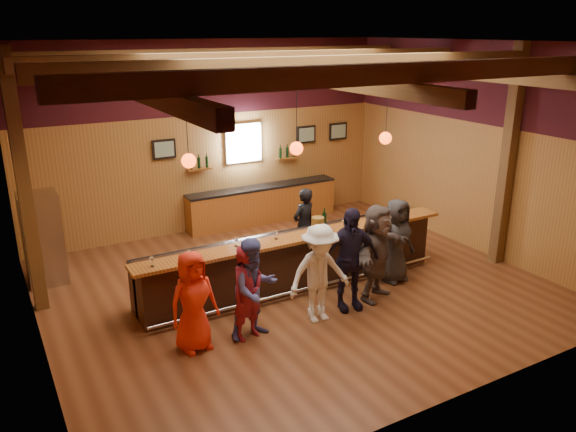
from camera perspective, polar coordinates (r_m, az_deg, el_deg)
The scene contains 27 objects.
room at distance 9.96m, azimuth 0.70°, elevation 9.83°, with size 9.04×9.00×4.52m.
bar_counter at distance 10.78m, azimuth 0.47°, elevation -4.39°, with size 6.30×1.07×1.11m.
back_bar_cabinet at distance 14.28m, azimuth -2.56°, elevation 1.22°, with size 4.00×0.52×0.95m.
window at distance 13.92m, azimuth -4.56°, elevation 7.41°, with size 0.95×0.09×0.95m.
framed_pictures at distance 14.28m, azimuth -1.37°, elevation 7.95°, with size 5.35×0.05×0.45m.
wine_shelves at distance 13.95m, azimuth -4.40°, elevation 5.64°, with size 3.00×0.18×0.30m.
pendant_lights at distance 10.00m, azimuth 0.85°, elevation 6.92°, with size 4.24×0.24×1.37m.
stainless_fridge at distance 11.72m, azimuth -23.66°, elevation -2.11°, with size 0.70×0.70×1.80m, color silver.
customer_orange at distance 8.69m, azimuth -9.60°, elevation -8.55°, with size 0.78×0.51×1.60m, color red.
customer_redvest at distance 8.89m, azimuth -4.14°, elevation -7.82°, with size 0.57×0.37×1.56m, color maroon.
customer_denim at distance 8.90m, azimuth -3.45°, elevation -7.37°, with size 0.81×0.63×1.67m, color #4B5097.
customer_white at distance 9.36m, azimuth 3.20°, elevation -5.87°, with size 1.11×0.64×1.71m, color white.
customer_navy at distance 9.78m, azimuth 6.22°, elevation -4.38°, with size 1.09×0.45×1.86m, color black.
customer_brown at distance 10.22m, azimuth 9.02°, elevation -3.68°, with size 1.66×0.53×1.79m, color #5D4F4A.
customer_dark at distance 11.02m, azimuth 10.91°, elevation -2.48°, with size 0.81×0.53×1.67m, color #2B2B2E.
bartender at distance 11.70m, azimuth 1.61°, elevation -1.01°, with size 0.59×0.39×1.62m, color black.
ice_bucket at distance 10.52m, azimuth 3.05°, elevation -0.81°, with size 0.24×0.24×0.26m, color brown.
bottle_a at distance 10.66m, azimuth 3.59°, elevation -0.58°, with size 0.07×0.07×0.32m.
bottle_b at distance 10.67m, azimuth 3.71°, elevation -0.42°, with size 0.08×0.08×0.38m.
glass_a at distance 9.19m, azimuth -13.68°, elevation -4.30°, with size 0.08×0.08×0.17m.
glass_b at distance 9.32m, azimuth -10.04°, elevation -3.71°, with size 0.08×0.08×0.18m.
glass_c at distance 9.79m, azimuth -5.30°, elevation -2.46°, with size 0.07×0.07×0.16m.
glass_d at distance 9.69m, azimuth -4.09°, elevation -2.52°, with size 0.08×0.08×0.19m.
glass_e at distance 10.09m, azimuth -1.21°, elevation -1.71°, with size 0.07×0.07×0.17m.
glass_f at distance 10.64m, azimuth 5.68°, elevation -0.62°, with size 0.08×0.08×0.19m.
glass_g at distance 10.93m, azimuth 6.72°, elevation -0.12°, with size 0.09×0.09×0.19m.
glass_h at distance 11.19m, azimuth 9.16°, elevation 0.11°, with size 0.07×0.07×0.17m.
Camera 1 is at (-4.94, -8.45, 4.71)m, focal length 35.00 mm.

